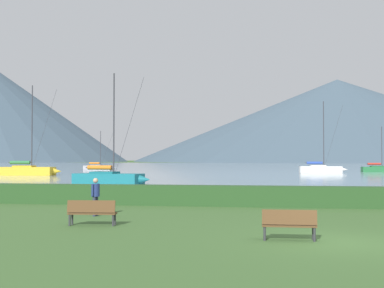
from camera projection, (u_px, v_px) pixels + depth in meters
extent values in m
plane|color=#3D602D|center=(336.00, 243.00, 14.95)|extent=(1000.00, 1000.00, 0.00)
cube|color=#8499A8|center=(276.00, 167.00, 150.30)|extent=(320.00, 246.00, 0.00)
cube|color=#284C23|center=(308.00, 197.00, 25.83)|extent=(80.00, 1.20, 1.06)
cube|color=#9E9EA3|center=(98.00, 168.00, 106.34)|extent=(6.08, 2.34, 0.94)
cone|color=#9E9EA3|center=(113.00, 168.00, 105.65)|extent=(1.06, 0.85, 0.80)
cube|color=gray|center=(97.00, 166.00, 106.41)|extent=(2.29, 1.54, 0.60)
cylinder|color=#333338|center=(101.00, 149.00, 106.34)|extent=(0.12, 0.12, 7.77)
cylinder|color=#333338|center=(94.00, 163.00, 106.53)|extent=(2.70, 0.23, 0.10)
cylinder|color=orange|center=(94.00, 163.00, 106.53)|extent=(2.31, 0.49, 0.38)
cylinder|color=#333338|center=(107.00, 150.00, 106.06)|extent=(2.84, 0.16, 7.39)
cube|color=gold|center=(27.00, 171.00, 73.22)|extent=(7.93, 3.18, 1.22)
cone|color=gold|center=(57.00, 171.00, 72.84)|extent=(1.40, 1.12, 1.04)
cube|color=gold|center=(24.00, 168.00, 73.27)|extent=(3.00, 2.05, 0.78)
cylinder|color=#333338|center=(32.00, 128.00, 73.34)|extent=(0.16, 0.16, 12.49)
cylinder|color=#333338|center=(20.00, 162.00, 73.35)|extent=(3.49, 0.37, 0.13)
cylinder|color=#2D7542|center=(20.00, 162.00, 73.35)|extent=(3.00, 0.69, 0.49)
cylinder|color=#333338|center=(44.00, 130.00, 73.18)|extent=(3.69, 0.28, 11.88)
cube|color=white|center=(320.00, 169.00, 86.73)|extent=(7.14, 2.79, 1.10)
cone|color=white|center=(344.00, 170.00, 86.34)|extent=(1.25, 1.00, 0.94)
cube|color=silver|center=(318.00, 167.00, 86.78)|extent=(2.69, 1.82, 0.70)
cylinder|color=#333338|center=(324.00, 135.00, 86.84)|extent=(0.14, 0.14, 11.76)
cylinder|color=#333338|center=(315.00, 163.00, 86.86)|extent=(3.16, 0.29, 0.12)
cylinder|color=#2847A3|center=(315.00, 163.00, 86.86)|extent=(2.70, 0.59, 0.44)
cylinder|color=#333338|center=(333.00, 137.00, 86.67)|extent=(3.33, 0.21, 11.18)
cube|color=#236B38|center=(379.00, 169.00, 90.92)|extent=(6.12, 2.31, 0.95)
cube|color=#206032|center=(377.00, 167.00, 90.97)|extent=(2.30, 1.54, 0.60)
cylinder|color=#333338|center=(382.00, 148.00, 90.97)|extent=(0.12, 0.12, 7.74)
cylinder|color=#333338|center=(374.00, 164.00, 91.04)|extent=(2.72, 0.21, 0.10)
cylinder|color=red|center=(374.00, 164.00, 91.04)|extent=(2.32, 0.47, 0.38)
cube|color=#19707A|center=(108.00, 179.00, 47.95)|extent=(6.94, 3.41, 1.04)
cone|color=#19707A|center=(145.00, 180.00, 46.72)|extent=(1.28, 1.07, 0.89)
cube|color=#16646E|center=(105.00, 175.00, 48.08)|extent=(2.71, 2.00, 0.66)
cylinder|color=#333338|center=(114.00, 126.00, 47.91)|extent=(0.13, 0.13, 10.07)
cylinder|color=#333338|center=(100.00, 167.00, 48.28)|extent=(2.96, 0.64, 0.11)
cylinder|color=orange|center=(100.00, 167.00, 48.28)|extent=(2.57, 0.86, 0.42)
cylinder|color=#333338|center=(129.00, 128.00, 47.39)|extent=(3.11, 0.59, 9.57)
cube|color=brown|center=(289.00, 226.00, 15.38)|extent=(1.65, 0.48, 0.06)
cube|color=brown|center=(289.00, 217.00, 15.20)|extent=(1.65, 0.16, 0.45)
cylinder|color=#333338|center=(313.00, 233.00, 15.44)|extent=(0.08, 0.08, 0.45)
cylinder|color=#333338|center=(265.00, 232.00, 15.64)|extent=(0.08, 0.08, 0.45)
cylinder|color=#333338|center=(314.00, 234.00, 15.11)|extent=(0.08, 0.08, 0.45)
cylinder|color=#333338|center=(265.00, 233.00, 15.31)|extent=(0.08, 0.08, 0.45)
cube|color=brown|center=(92.00, 213.00, 18.77)|extent=(1.83, 0.62, 0.06)
cube|color=brown|center=(91.00, 206.00, 18.59)|extent=(1.80, 0.30, 0.45)
cylinder|color=#333338|center=(115.00, 219.00, 18.88)|extent=(0.08, 0.08, 0.45)
cylinder|color=#333338|center=(72.00, 219.00, 18.98)|extent=(0.08, 0.08, 0.45)
cylinder|color=#333338|center=(113.00, 220.00, 18.55)|extent=(0.08, 0.08, 0.45)
cylinder|color=#333338|center=(70.00, 220.00, 18.65)|extent=(0.08, 0.08, 0.45)
cylinder|color=#2D3347|center=(94.00, 206.00, 21.71)|extent=(0.14, 0.14, 0.85)
cylinder|color=#2D3347|center=(97.00, 206.00, 21.88)|extent=(0.14, 0.14, 0.85)
cylinder|color=navy|center=(95.00, 190.00, 21.81)|extent=(0.36, 0.36, 0.55)
cylinder|color=navy|center=(92.00, 190.00, 21.59)|extent=(0.09, 0.09, 0.50)
cylinder|color=navy|center=(98.00, 189.00, 22.04)|extent=(0.09, 0.09, 0.50)
sphere|color=tan|center=(96.00, 181.00, 21.82)|extent=(0.22, 0.22, 0.22)
cone|color=#425666|center=(337.00, 120.00, 395.08)|extent=(319.78, 319.78, 64.56)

